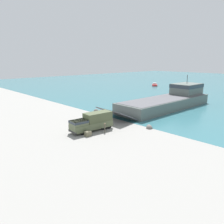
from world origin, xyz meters
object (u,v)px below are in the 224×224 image
Objects in this scene: landing_craft at (170,100)px; moored_boat_c at (155,85)px; soldier_on_ramp at (105,127)px; mooring_bollard at (99,115)px; cargo_crate at (88,134)px; military_truck at (92,122)px.

moored_boat_c is (-31.49, 37.24, -1.51)m from landing_craft.
landing_craft is at bearing -125.25° from soldier_on_ramp.
cargo_crate is (8.17, -9.26, -0.05)m from mooring_bollard.
moored_boat_c reaches higher than mooring_bollard.
military_truck is at bearing 126.65° from cargo_crate.
military_truck is at bearing -47.06° from mooring_bollard.
mooring_bollard is (-6.41, 6.89, -1.11)m from military_truck.
landing_craft is 6.04× the size of moored_boat_c.
soldier_on_ramp is at bearing -34.82° from mooring_bollard.
military_truck is 1.39× the size of moored_boat_c.
mooring_bollard is 12.35m from cargo_crate.
landing_craft is 29.55m from cargo_crate.
military_truck is 4.76× the size of soldier_on_ramp.
military_truck reaches higher than moored_boat_c.
soldier_on_ramp reaches higher than mooring_bollard.
mooring_bollard reaches higher than cargo_crate.
military_truck is 9.48m from mooring_bollard.
cargo_crate is at bearing 79.65° from moored_boat_c.
landing_craft reaches higher than moored_boat_c.
cargo_crate is at bearing 41.59° from military_truck.
moored_boat_c is (-32.80, 64.22, -1.09)m from military_truck.
mooring_bollard is at bearing 131.44° from cargo_crate.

